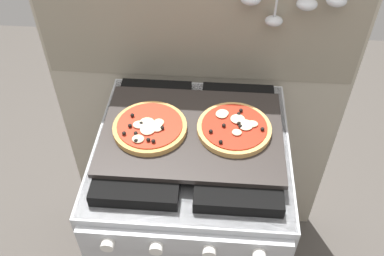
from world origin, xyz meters
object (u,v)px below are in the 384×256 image
at_px(stove, 192,219).
at_px(pizza_right, 234,128).
at_px(baking_tray, 192,132).
at_px(pizza_left, 150,127).

relative_size(stove, pizza_right, 4.07).
height_order(baking_tray, pizza_left, pizza_left).
height_order(baking_tray, pizza_right, pizza_right).
bearing_deg(stove, baking_tray, 90.00).
height_order(stove, pizza_right, pizza_right).
bearing_deg(baking_tray, pizza_right, 3.78).
distance_m(stove, baking_tray, 0.46).
bearing_deg(pizza_left, stove, 3.16).
xyz_separation_m(baking_tray, pizza_left, (-0.13, -0.01, 0.02)).
bearing_deg(pizza_right, baking_tray, -176.22).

